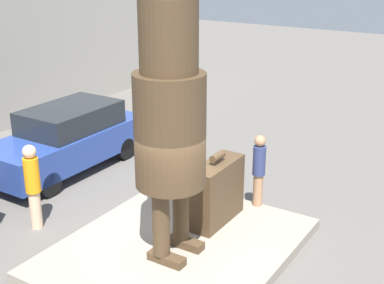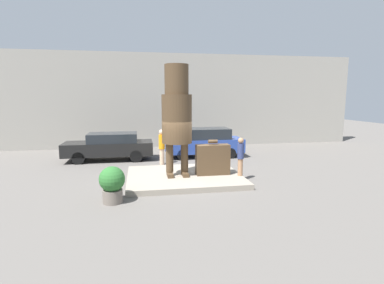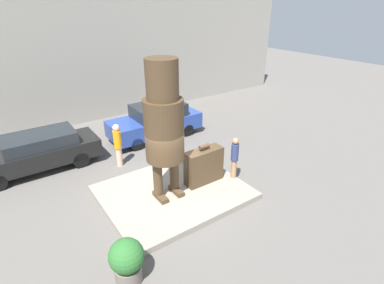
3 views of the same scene
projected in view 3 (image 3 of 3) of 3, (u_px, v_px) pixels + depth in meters
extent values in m
plane|color=#605B56|center=(173.00, 195.00, 10.58)|extent=(60.00, 60.00, 0.00)
cube|color=gray|center=(173.00, 192.00, 10.53)|extent=(4.77, 3.92, 0.21)
cube|color=gray|center=(82.00, 62.00, 15.82)|extent=(28.00, 0.60, 6.47)
cube|color=#4C3823|center=(160.00, 197.00, 9.98)|extent=(0.24, 0.71, 0.15)
cube|color=#4C3823|center=(176.00, 190.00, 10.31)|extent=(0.24, 0.71, 0.15)
cylinder|color=#4C3823|center=(158.00, 178.00, 9.76)|extent=(0.31, 0.31, 1.24)
cylinder|color=#4C3823|center=(174.00, 172.00, 10.09)|extent=(0.31, 0.31, 1.24)
cylinder|color=#4C3823|center=(164.00, 130.00, 9.23)|extent=(1.24, 1.24, 1.99)
cylinder|color=#4C3823|center=(162.00, 79.00, 8.54)|extent=(0.97, 0.97, 1.19)
cube|color=#4C3823|center=(204.00, 166.00, 10.70)|extent=(1.42, 0.51, 1.28)
cylinder|color=#4C3823|center=(204.00, 147.00, 10.37)|extent=(0.39, 0.15, 0.15)
cylinder|color=#A87A56|center=(234.00, 168.00, 11.09)|extent=(0.21, 0.21, 0.72)
cylinder|color=navy|center=(235.00, 152.00, 10.80)|extent=(0.27, 0.27, 0.64)
sphere|color=#A87A56|center=(236.00, 141.00, 10.61)|extent=(0.24, 0.24, 0.24)
cube|color=black|center=(36.00, 155.00, 11.85)|extent=(4.78, 1.72, 0.70)
cube|color=#1E2328|center=(39.00, 140.00, 11.72)|extent=(2.63, 1.54, 0.49)
cylinder|color=black|center=(81.00, 160.00, 12.20)|extent=(0.66, 0.18, 0.66)
cylinder|color=black|center=(71.00, 146.00, 13.34)|extent=(0.66, 0.18, 0.66)
cube|color=#284293|center=(155.00, 124.00, 14.73)|extent=(4.50, 1.79, 0.78)
cube|color=#1E2328|center=(158.00, 110.00, 14.55)|extent=(2.48, 1.61, 0.60)
cylinder|color=black|center=(137.00, 144.00, 13.58)|extent=(0.60, 0.18, 0.60)
cylinder|color=black|center=(123.00, 132.00, 14.77)|extent=(0.60, 0.18, 0.60)
cylinder|color=black|center=(188.00, 130.00, 15.03)|extent=(0.60, 0.18, 0.60)
cylinder|color=black|center=(171.00, 121.00, 16.22)|extent=(0.60, 0.18, 0.60)
cylinder|color=#70665B|center=(129.00, 273.00, 7.27)|extent=(0.65, 0.65, 0.45)
sphere|color=#2D6B2D|center=(126.00, 256.00, 7.02)|extent=(0.85, 0.85, 0.85)
cylinder|color=beige|center=(119.00, 157.00, 12.27)|extent=(0.24, 0.24, 0.83)
cylinder|color=orange|center=(117.00, 139.00, 11.94)|extent=(0.31, 0.31, 0.73)
sphere|color=beige|center=(116.00, 128.00, 11.72)|extent=(0.28, 0.28, 0.28)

